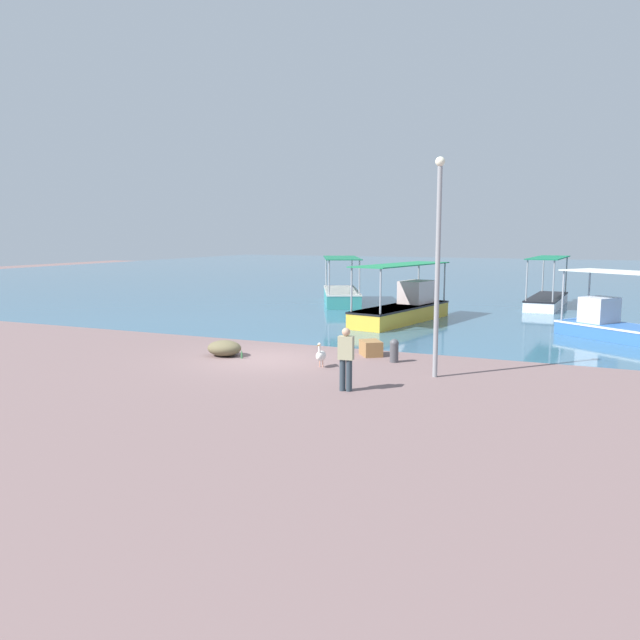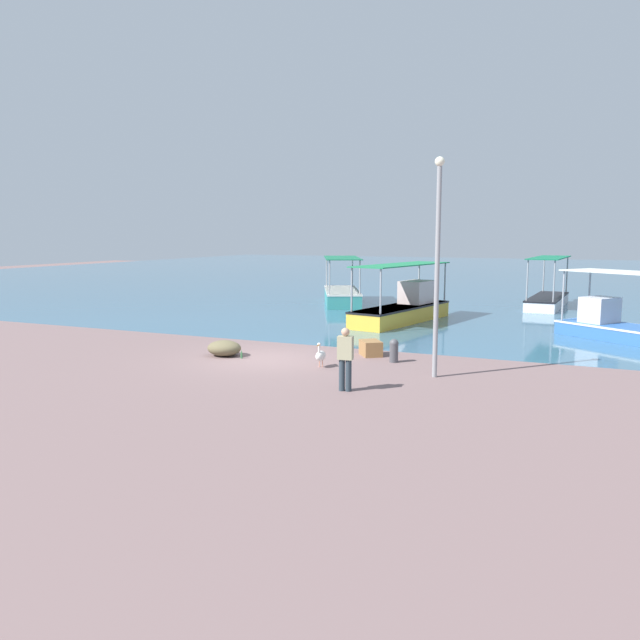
% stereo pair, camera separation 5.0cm
% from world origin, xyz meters
% --- Properties ---
extents(ground, '(120.00, 120.00, 0.00)m').
position_xyz_m(ground, '(0.00, 0.00, 0.00)').
color(ground, '#795F5E').
extents(harbor_water, '(110.00, 90.00, 0.00)m').
position_xyz_m(harbor_water, '(0.00, 48.00, 0.00)').
color(harbor_water, '#3C6986').
rests_on(harbor_water, ground).
extents(fishing_boat_center, '(2.07, 6.86, 2.83)m').
position_xyz_m(fishing_boat_center, '(7.56, 19.61, 0.52)').
color(fishing_boat_center, white).
rests_on(fishing_boat_center, harbor_water).
extents(fishing_boat_outer, '(5.23, 4.54, 2.68)m').
position_xyz_m(fishing_boat_outer, '(10.94, 9.04, 0.60)').
color(fishing_boat_outer, '#3568B3').
rests_on(fishing_boat_outer, harbor_water).
extents(fishing_boat_far_left, '(3.13, 7.18, 2.73)m').
position_xyz_m(fishing_boat_far_left, '(1.75, 10.56, 0.69)').
color(fishing_boat_far_left, gold).
rests_on(fishing_boat_far_left, harbor_water).
extents(fishing_boat_near_left, '(4.51, 6.80, 2.75)m').
position_xyz_m(fishing_boat_near_left, '(-3.84, 16.62, 0.57)').
color(fishing_boat_near_left, teal).
rests_on(fishing_boat_near_left, harbor_water).
extents(pelican, '(0.33, 0.81, 0.80)m').
position_xyz_m(pelican, '(2.23, -0.43, 0.38)').
color(pelican, '#E0997A').
rests_on(pelican, ground).
extents(lamp_post, '(0.28, 0.28, 6.25)m').
position_xyz_m(lamp_post, '(5.80, -0.34, 3.49)').
color(lamp_post, gray).
rests_on(lamp_post, ground).
extents(mooring_bollard, '(0.29, 0.29, 0.76)m').
position_xyz_m(mooring_bollard, '(4.10, 1.22, 0.41)').
color(mooring_bollard, '#47474C').
rests_on(mooring_bollard, ground).
extents(fisherman_standing, '(0.42, 0.26, 1.69)m').
position_xyz_m(fisherman_standing, '(4.02, -2.90, 0.91)').
color(fisherman_standing, '#2C3943').
rests_on(fisherman_standing, ground).
extents(net_pile, '(1.19, 1.01, 0.53)m').
position_xyz_m(net_pile, '(-1.51, -0.08, 0.27)').
color(net_pile, brown).
rests_on(net_pile, ground).
extents(cargo_crate, '(1.00, 1.05, 0.51)m').
position_xyz_m(cargo_crate, '(3.05, 1.98, 0.26)').
color(cargo_crate, olive).
rests_on(cargo_crate, ground).
extents(glass_bottle, '(0.07, 0.07, 0.27)m').
position_xyz_m(glass_bottle, '(-0.74, -0.23, 0.11)').
color(glass_bottle, '#3F7F4C').
rests_on(glass_bottle, ground).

